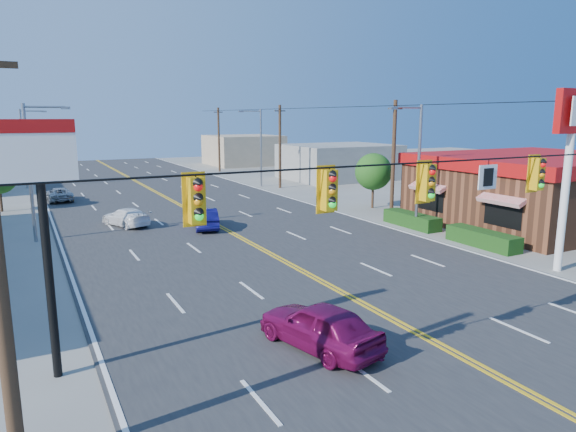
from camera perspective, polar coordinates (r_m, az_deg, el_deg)
name	(u,v)px	position (r m, az deg, el deg)	size (l,w,h in m)	color
ground	(448,351)	(17.44, 17.33, -14.16)	(160.00, 160.00, 0.00)	gray
road	(224,229)	(33.82, -7.18, -1.43)	(20.00, 120.00, 0.06)	#2D2D30
signal_span	(455,198)	(15.95, 18.03, 1.86)	(24.32, 0.34, 9.00)	#47301E
kfc	(537,189)	(39.17, 25.95, 2.73)	(16.30, 12.40, 4.70)	brown
kfc_pylon	(570,144)	(27.00, 28.86, 7.06)	(2.20, 0.36, 8.50)	white
pizza_hut_sign	(42,196)	(15.14, -25.70, 1.98)	(1.90, 0.30, 6.85)	black
streetlight_se	(416,161)	(33.55, 14.09, 5.98)	(2.55, 0.25, 8.00)	gray
streetlight_ne	(259,143)	(53.87, -3.22, 8.07)	(2.55, 0.25, 8.00)	gray
streetlight_sw	(33,165)	(33.11, -26.50, 5.09)	(2.55, 0.25, 8.00)	gray
streetlight_nw	(25,144)	(59.06, -27.17, 7.15)	(2.55, 0.25, 8.00)	gray
utility_pole_near	(393,160)	(37.53, 11.62, 6.10)	(0.28, 0.28, 8.40)	#47301E
utility_pole_mid	(280,147)	(52.69, -0.90, 7.68)	(0.28, 0.28, 8.40)	#47301E
utility_pole_far	(219,140)	(69.22, -7.68, 8.39)	(0.28, 0.28, 8.40)	#47301E
tree_kfc_rear	(373,172)	(41.58, 9.47, 4.88)	(2.94, 2.94, 4.41)	#47301E
bld_east_mid	(339,162)	(61.20, 5.67, 6.03)	(12.00, 10.00, 4.00)	gray
bld_east_far	(243,150)	(79.24, -4.99, 7.32)	(10.00, 10.00, 4.40)	tan
car_magenta	(319,327)	(16.55, 3.51, -12.24)	(1.76, 4.37, 1.49)	maroon
car_blue	(206,219)	(33.95, -9.15, -0.33)	(1.42, 4.09, 1.35)	#120F5D
car_white	(126,218)	(35.99, -17.56, -0.20)	(1.66, 4.08, 1.18)	white
car_silver	(60,195)	(48.58, -24.04, 2.15)	(1.94, 4.21, 1.17)	#A4A5A9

